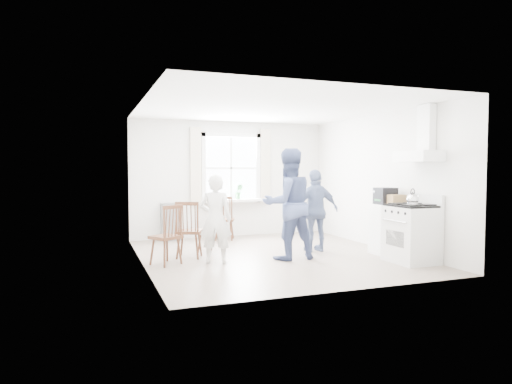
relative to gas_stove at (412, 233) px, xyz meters
name	(u,v)px	position (x,y,z in m)	size (l,w,h in m)	color
room_shell	(273,182)	(-1.91, 1.35, 0.82)	(4.62, 5.12, 2.64)	gray
window_assembly	(231,172)	(-1.91, 3.80, 0.98)	(1.88, 0.24, 1.70)	white
range_hood	(421,147)	(0.16, 0.00, 1.42)	(0.45, 0.76, 0.94)	white
shelf_unit	(171,222)	(-3.31, 3.68, -0.08)	(0.40, 0.30, 0.80)	slate
gas_stove	(412,233)	(0.00, 0.00, 0.00)	(0.68, 0.76, 1.12)	silver
kettle	(413,200)	(-0.09, -0.12, 0.56)	(0.19, 0.19, 0.28)	silver
low_cabinet	(389,230)	(0.07, 0.70, -0.03)	(0.50, 0.55, 0.90)	white
stereo_stack	(385,196)	(0.05, 0.78, 0.56)	(0.34, 0.30, 0.30)	black
cardboard_box	(396,200)	(0.11, 0.55, 0.51)	(0.28, 0.20, 0.18)	#967648
windsor_chair_a	(214,223)	(-2.82, 1.91, 0.07)	(0.52, 0.51, 0.91)	#432415
windsor_chair_b	(188,224)	(-3.38, 1.58, 0.12)	(0.54, 0.54, 0.99)	#432415
windsor_chair_c	(170,228)	(-3.75, 1.14, 0.11)	(0.56, 0.56, 0.98)	#432415
person_left	(215,219)	(-3.04, 1.03, 0.24)	(0.53, 0.53, 1.45)	silver
person_mid	(288,204)	(-1.79, 0.94, 0.46)	(0.91, 0.91, 1.88)	#404D77
person_right	(316,211)	(-1.00, 1.43, 0.28)	(0.89, 0.89, 1.52)	navy
potted_plant	(239,192)	(-1.76, 3.71, 0.54)	(0.19, 0.19, 0.34)	#35783F
windsor_chair_d	(224,213)	(-2.25, 3.25, 0.10)	(0.52, 0.52, 0.96)	#432415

